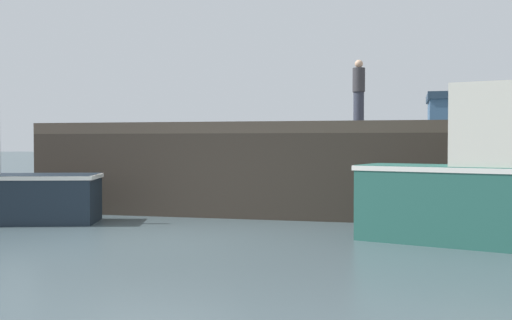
% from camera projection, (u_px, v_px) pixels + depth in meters
% --- Properties ---
extents(ground, '(120.00, 160.00, 0.10)m').
position_uv_depth(ground, '(148.00, 244.00, 10.27)').
color(ground, '#3D4C51').
extents(pier, '(14.70, 8.59, 2.07)m').
position_uv_depth(pier, '(367.00, 138.00, 15.99)').
color(pier, '#473D33').
rests_on(pier, ground).
extents(fishing_boat_near_right, '(3.95, 2.22, 2.54)m').
position_uv_depth(fishing_boat_near_right, '(485.00, 182.00, 9.79)').
color(fishing_boat_near_right, '#23564C').
rests_on(fishing_boat_near_right, ground).
extents(rowboat, '(1.60, 0.94, 0.46)m').
position_uv_depth(rowboat, '(486.00, 225.00, 10.74)').
color(rowboat, white).
rests_on(rowboat, ground).
extents(dockworker, '(0.34, 0.34, 1.80)m').
position_uv_depth(dockworker, '(359.00, 93.00, 16.98)').
color(dockworker, '#2D3342').
rests_on(dockworker, pier).
extents(warehouse, '(7.00, 6.10, 4.97)m').
position_uv_depth(warehouse, '(479.00, 129.00, 43.32)').
color(warehouse, '#385675').
rests_on(warehouse, ground).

